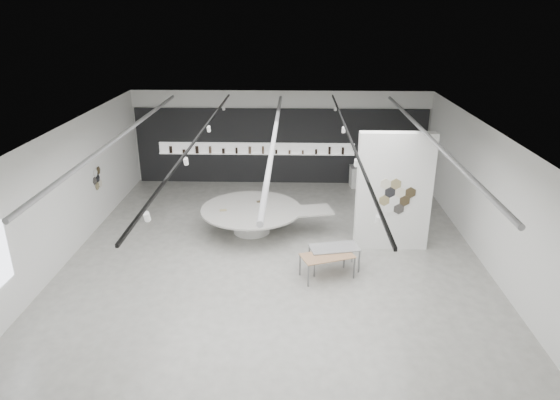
{
  "coord_description": "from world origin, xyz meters",
  "views": [
    {
      "loc": [
        0.54,
        -12.87,
        6.94
      ],
      "look_at": [
        0.13,
        1.2,
        1.43
      ],
      "focal_mm": 32.0,
      "sensor_mm": 36.0,
      "label": 1
    }
  ],
  "objects_px": {
    "partition_column": "(394,192)",
    "display_island": "(254,217)",
    "kitchen_counter": "(369,176)",
    "sample_table_stone": "(334,249)",
    "sample_table_wood": "(327,257)"
  },
  "relations": [
    {
      "from": "display_island",
      "to": "sample_table_stone",
      "type": "bearing_deg",
      "value": -56.73
    },
    {
      "from": "display_island",
      "to": "sample_table_wood",
      "type": "xyz_separation_m",
      "value": [
        2.22,
        -2.86,
        0.07
      ]
    },
    {
      "from": "partition_column",
      "to": "display_island",
      "type": "bearing_deg",
      "value": 167.09
    },
    {
      "from": "sample_table_wood",
      "to": "kitchen_counter",
      "type": "xyz_separation_m",
      "value": [
        2.13,
        7.42,
        -0.17
      ]
    },
    {
      "from": "sample_table_wood",
      "to": "kitchen_counter",
      "type": "bearing_deg",
      "value": 74.01
    },
    {
      "from": "sample_table_wood",
      "to": "sample_table_stone",
      "type": "relative_size",
      "value": 1.07
    },
    {
      "from": "partition_column",
      "to": "display_island",
      "type": "height_order",
      "value": "partition_column"
    },
    {
      "from": "partition_column",
      "to": "sample_table_wood",
      "type": "height_order",
      "value": "partition_column"
    },
    {
      "from": "sample_table_wood",
      "to": "sample_table_stone",
      "type": "distance_m",
      "value": 0.49
    },
    {
      "from": "partition_column",
      "to": "display_island",
      "type": "relative_size",
      "value": 0.78
    },
    {
      "from": "sample_table_wood",
      "to": "sample_table_stone",
      "type": "height_order",
      "value": "sample_table_stone"
    },
    {
      "from": "sample_table_stone",
      "to": "kitchen_counter",
      "type": "height_order",
      "value": "kitchen_counter"
    },
    {
      "from": "partition_column",
      "to": "kitchen_counter",
      "type": "xyz_separation_m",
      "value": [
        0.1,
        5.54,
        -1.36
      ]
    },
    {
      "from": "partition_column",
      "to": "sample_table_stone",
      "type": "relative_size",
      "value": 2.47
    },
    {
      "from": "kitchen_counter",
      "to": "sample_table_stone",
      "type": "bearing_deg",
      "value": -111.15
    }
  ]
}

